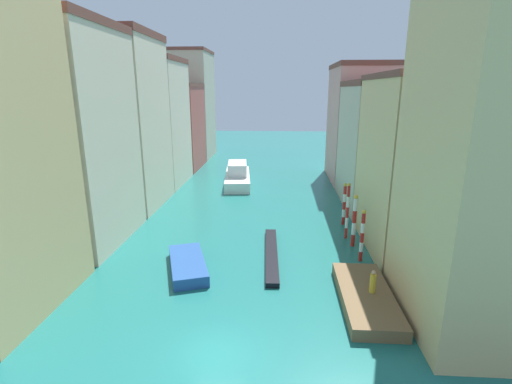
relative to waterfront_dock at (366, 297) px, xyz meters
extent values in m
plane|color=#1E6B66|center=(-8.25, 19.29, -0.37)|extent=(154.00, 154.00, 0.00)
cube|color=beige|center=(-22.12, 8.50, 8.09)|extent=(7.65, 9.97, 16.91)
cube|color=brown|center=(-22.12, 8.50, 16.87)|extent=(7.80, 10.17, 0.66)
cube|color=beige|center=(-22.12, 18.79, 8.34)|extent=(7.65, 9.64, 17.42)
cube|color=brown|center=(-22.12, 18.79, 17.42)|extent=(7.80, 9.83, 0.74)
cube|color=beige|center=(-22.12, 28.74, 7.52)|extent=(7.65, 9.80, 15.77)
cube|color=brown|center=(-22.12, 28.74, 15.73)|extent=(7.80, 10.00, 0.66)
cube|color=#B25147|center=(-22.12, 39.27, 6.03)|extent=(7.65, 10.19, 12.78)
cube|color=brown|center=(-22.12, 39.27, 12.69)|extent=(7.80, 10.39, 0.54)
cube|color=#BCB299|center=(-22.12, 49.82, 9.02)|extent=(7.65, 10.24, 18.76)
cube|color=brown|center=(-22.12, 49.82, 18.67)|extent=(7.80, 10.45, 0.53)
cube|color=#DBB77A|center=(5.63, -1.41, 8.60)|extent=(7.65, 8.88, 17.93)
cube|color=#DBB77A|center=(5.63, 8.93, 6.22)|extent=(7.65, 11.10, 13.17)
cube|color=brown|center=(5.63, 8.93, 13.04)|extent=(7.80, 11.33, 0.46)
cube|color=#BCB299|center=(5.63, 20.66, 6.00)|extent=(7.65, 11.94, 12.74)
cube|color=brown|center=(5.63, 20.66, 12.68)|extent=(7.80, 12.18, 0.61)
cube|color=tan|center=(5.63, 32.79, 7.23)|extent=(7.65, 11.43, 15.19)
cube|color=brown|center=(5.63, 32.79, 15.14)|extent=(7.80, 11.66, 0.62)
cube|color=brown|center=(0.00, 0.00, 0.00)|extent=(3.01, 7.58, 0.73)
cylinder|color=gold|center=(0.32, -0.03, 0.95)|extent=(0.36, 0.36, 1.17)
sphere|color=tan|center=(0.32, -0.03, 1.66)|extent=(0.26, 0.26, 0.26)
cylinder|color=red|center=(0.85, 5.79, 0.01)|extent=(0.28, 0.28, 0.75)
cylinder|color=white|center=(0.85, 5.79, 0.76)|extent=(0.28, 0.28, 0.75)
cylinder|color=red|center=(0.85, 5.79, 1.51)|extent=(0.28, 0.28, 0.75)
cylinder|color=white|center=(0.85, 5.79, 2.26)|extent=(0.28, 0.28, 0.75)
cylinder|color=red|center=(0.85, 5.79, 3.01)|extent=(0.28, 0.28, 0.75)
sphere|color=gold|center=(0.85, 5.79, 3.50)|extent=(0.31, 0.31, 0.31)
cylinder|color=red|center=(0.77, 8.54, 0.14)|extent=(0.33, 0.33, 1.02)
cylinder|color=white|center=(0.77, 8.54, 1.16)|extent=(0.33, 0.33, 1.02)
cylinder|color=red|center=(0.77, 8.54, 2.17)|extent=(0.33, 0.33, 1.02)
cylinder|color=white|center=(0.77, 8.54, 3.19)|extent=(0.33, 0.33, 1.02)
sphere|color=gold|center=(0.77, 8.54, 3.83)|extent=(0.36, 0.36, 0.36)
cylinder|color=red|center=(0.49, 10.22, 0.10)|extent=(0.24, 0.24, 0.94)
cylinder|color=white|center=(0.49, 10.22, 1.04)|extent=(0.24, 0.24, 0.94)
cylinder|color=red|center=(0.49, 10.22, 1.97)|extent=(0.24, 0.24, 0.94)
cylinder|color=white|center=(0.49, 10.22, 2.91)|extent=(0.24, 0.24, 0.94)
cylinder|color=red|center=(0.49, 10.22, 3.84)|extent=(0.24, 0.24, 0.94)
sphere|color=gold|center=(0.49, 10.22, 4.41)|extent=(0.27, 0.27, 0.27)
cylinder|color=red|center=(0.81, 13.67, 0.01)|extent=(0.30, 0.30, 0.75)
cylinder|color=white|center=(0.81, 13.67, 0.76)|extent=(0.30, 0.30, 0.75)
cylinder|color=red|center=(0.81, 13.67, 1.51)|extent=(0.30, 0.30, 0.75)
cylinder|color=white|center=(0.81, 13.67, 2.26)|extent=(0.30, 0.30, 0.75)
cylinder|color=red|center=(0.81, 13.67, 3.01)|extent=(0.30, 0.30, 0.75)
sphere|color=gold|center=(0.81, 13.67, 3.51)|extent=(0.33, 0.33, 0.33)
cube|color=white|center=(-11.02, 28.80, 0.30)|extent=(4.30, 11.01, 1.34)
cube|color=silver|center=(-11.02, 28.80, 1.78)|extent=(2.95, 5.15, 1.62)
cube|color=black|center=(-5.84, 6.09, -0.18)|extent=(1.31, 9.68, 0.37)
cube|color=#234C93|center=(-11.73, 3.49, 0.03)|extent=(4.06, 6.22, 0.80)
camera|label=1|loc=(-5.32, -20.38, 12.06)|focal=26.22mm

